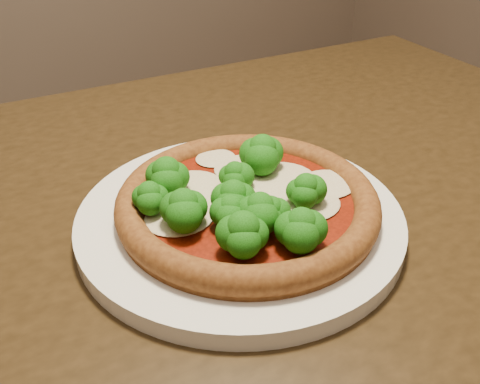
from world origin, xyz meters
TOP-DOWN VIEW (x-y plane):
  - dining_table at (0.03, 0.16)m, footprint 1.17×0.87m
  - plate at (-0.01, 0.11)m, footprint 0.32×0.32m
  - pizza at (-0.01, 0.10)m, footprint 0.25×0.25m

SIDE VIEW (x-z plane):
  - dining_table at x=0.03m, z-range 0.27..1.02m
  - plate at x=-0.01m, z-range 0.75..0.77m
  - pizza at x=-0.01m, z-range 0.75..0.82m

